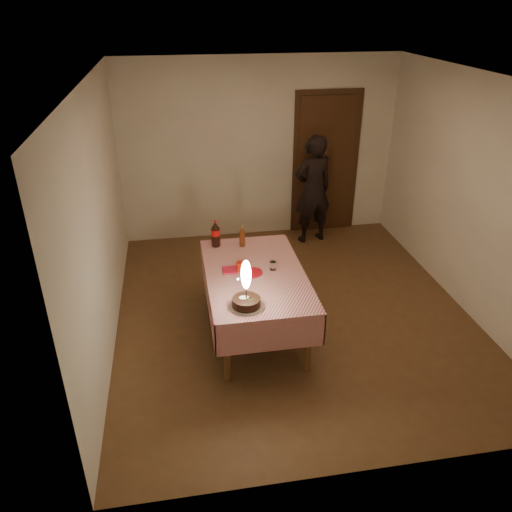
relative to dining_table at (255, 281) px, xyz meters
name	(u,v)px	position (x,y,z in m)	size (l,w,h in m)	color
ground	(292,311)	(0.49, 0.29, -0.63)	(4.00, 4.50, 0.01)	brown
room_shell	(299,173)	(0.52, 0.37, 1.02)	(4.04, 4.54, 2.62)	beige
dining_table	(255,281)	(0.00, 0.00, 0.00)	(1.02, 1.72, 0.73)	brown
birthday_cake	(246,295)	(-0.19, -0.61, 0.22)	(0.33, 0.33, 0.48)	white
red_plate	(252,272)	(-0.03, 0.00, 0.10)	(0.22, 0.22, 0.01)	red
red_cup	(240,267)	(-0.15, 0.07, 0.15)	(0.08, 0.08, 0.10)	#B61D0C
clear_cup	(273,266)	(0.19, 0.04, 0.14)	(0.07, 0.07, 0.09)	white
napkin_stack	(230,270)	(-0.26, 0.08, 0.11)	(0.15, 0.15, 0.02)	#AF142A
cola_bottle	(216,234)	(-0.34, 0.69, 0.25)	(0.10, 0.10, 0.32)	black
amber_bottle_left	(242,237)	(-0.04, 0.64, 0.22)	(0.06, 0.06, 0.25)	#5B280F
photographer	(313,189)	(1.21, 2.14, 0.17)	(0.65, 0.50, 1.59)	black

